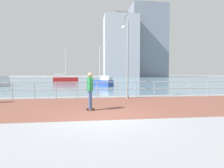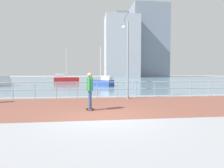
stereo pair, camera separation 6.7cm
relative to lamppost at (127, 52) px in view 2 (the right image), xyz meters
The scene contains 10 objects.
ground 34.85m from the lamppost, 93.29° to the left, with size 220.00×220.00×0.00m, color gray.
brick_paving 4.66m from the lamppost, 126.03° to the right, with size 28.00×6.39×0.01m, color brown.
harbor_water 45.61m from the lamppost, 92.51° to the left, with size 180.00×88.00×0.00m, color slate.
waterfront_railing 3.17m from the lamppost, 167.10° to the left, with size 25.25×0.06×1.14m.
lamppost is the anchor object (origin of this frame).
skateboarder 5.20m from the lamppost, 122.24° to the right, with size 0.41×0.56×1.75m.
sailboat_ivory 13.39m from the lamppost, 93.76° to the left, with size 3.57×3.55×5.40m.
sailboat_teal 24.68m from the lamppost, 106.38° to the left, with size 4.73×1.99×6.45m.
tower_beige 88.70m from the lamppost, 71.41° to the left, with size 17.61×16.37×37.80m.
tower_brick 76.35m from the lamppost, 80.30° to the left, with size 15.52×10.82×30.12m.
Camera 2 is at (-0.58, -7.33, 1.70)m, focal length 30.12 mm.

